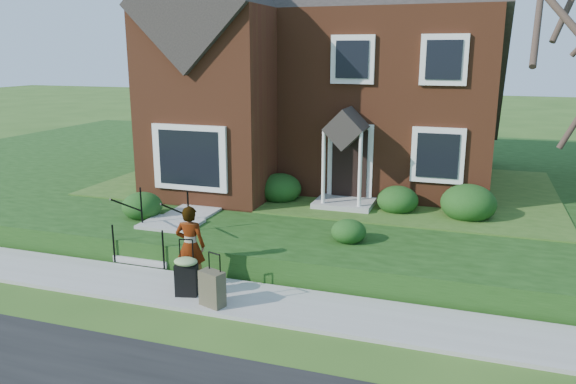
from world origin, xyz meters
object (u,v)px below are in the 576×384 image
at_px(suitcase_olive, 212,288).
at_px(woman, 190,246).
at_px(suitcase_black, 186,274).
at_px(front_steps, 161,236).

bearing_deg(suitcase_olive, woman, 156.82).
distance_m(woman, suitcase_olive, 1.26).
relative_size(woman, suitcase_black, 1.46).
height_order(front_steps, woman, woman).
bearing_deg(front_steps, suitcase_olive, -43.00).
distance_m(front_steps, woman, 2.33).
bearing_deg(woman, suitcase_black, 99.68).
bearing_deg(front_steps, suitcase_black, -48.84).
xyz_separation_m(suitcase_black, suitcase_olive, (0.69, -0.26, -0.10)).
bearing_deg(woman, front_steps, -51.93).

